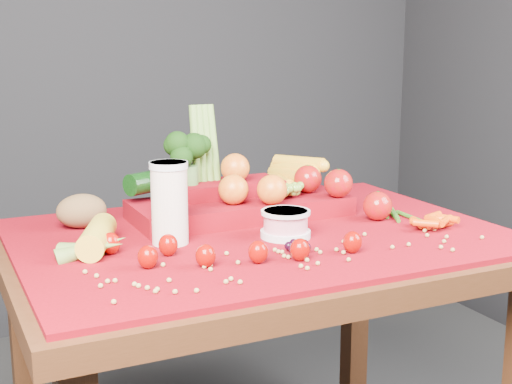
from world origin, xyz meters
name	(u,v)px	position (x,y,z in m)	size (l,w,h in m)	color
table	(260,278)	(0.00, 0.00, 0.66)	(1.10, 0.80, 0.75)	#321A0B
red_cloth	(260,235)	(0.00, 0.00, 0.76)	(1.05, 0.75, 0.01)	maroon
milk_glass	(169,200)	(-0.21, 0.00, 0.86)	(0.08, 0.08, 0.17)	beige
yogurt_bowl	(286,223)	(0.03, -0.06, 0.79)	(0.11, 0.11, 0.06)	silver
strawberry_scatter	(215,245)	(-0.16, -0.13, 0.79)	(0.48, 0.28, 0.05)	#8D0001
dark_grape_cluster	(302,246)	(0.01, -0.17, 0.78)	(0.06, 0.05, 0.03)	black
soybean_scatter	(304,254)	(0.00, -0.20, 0.77)	(0.84, 0.24, 0.01)	#AB8F49
corn_ear	(93,245)	(-0.37, -0.01, 0.78)	(0.23, 0.26, 0.06)	yellow
potato	(82,211)	(-0.35, 0.21, 0.80)	(0.11, 0.08, 0.08)	brown
baby_carrot_pile	(428,219)	(0.37, -0.12, 0.78)	(0.17, 0.17, 0.03)	#D64207
green_bean_pile	(396,214)	(0.36, -0.01, 0.77)	(0.14, 0.12, 0.01)	#2D6216
produce_mound	(245,192)	(0.04, 0.16, 0.82)	(0.58, 0.36, 0.27)	maroon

